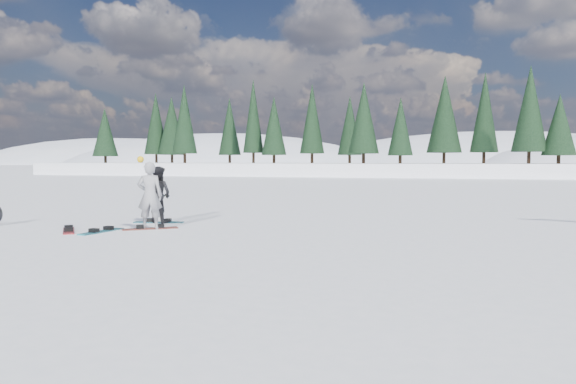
# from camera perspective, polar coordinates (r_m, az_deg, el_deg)

# --- Properties ---
(ground) EXTENTS (420.00, 420.00, 0.00)m
(ground) POSITION_cam_1_polar(r_m,az_deg,el_deg) (14.25, -12.96, -4.50)
(ground) COLOR white
(ground) RESTS_ON ground
(alpine_backdrop) EXTENTS (412.50, 227.00, 53.20)m
(alpine_backdrop) POSITION_cam_1_polar(r_m,az_deg,el_deg) (202.97, 10.95, -1.26)
(alpine_backdrop) COLOR white
(alpine_backdrop) RESTS_ON ground
(snowboarder_woman) EXTENTS (0.79, 0.64, 2.01)m
(snowboarder_woman) POSITION_cam_1_polar(r_m,az_deg,el_deg) (15.86, -13.87, -0.31)
(snowboarder_woman) COLOR #939297
(snowboarder_woman) RESTS_ON ground
(snowboarder_man) EXTENTS (0.94, 0.80, 1.71)m
(snowboarder_man) POSITION_cam_1_polar(r_m,az_deg,el_deg) (17.44, -13.03, -0.26)
(snowboarder_man) COLOR black
(snowboarder_man) RESTS_ON ground
(snowboard_woman) EXTENTS (1.35, 1.15, 0.03)m
(snowboard_woman) POSITION_cam_1_polar(r_m,az_deg,el_deg) (15.95, -13.82, -3.63)
(snowboard_woman) COLOR maroon
(snowboard_woman) RESTS_ON ground
(snowboard_man) EXTENTS (1.52, 0.65, 0.03)m
(snowboard_man) POSITION_cam_1_polar(r_m,az_deg,el_deg) (17.52, -12.99, -3.01)
(snowboard_man) COLOR #156578
(snowboard_man) RESTS_ON ground
(snowboard_loose_a) EXTENTS (0.44, 1.52, 0.03)m
(snowboard_loose_a) POSITION_cam_1_polar(r_m,az_deg,el_deg) (15.67, -18.42, -3.83)
(snowboard_loose_a) COLOR teal
(snowboard_loose_a) RESTS_ON ground
(snowboard_loose_b) EXTENTS (1.13, 1.36, 0.03)m
(snowboard_loose_b) POSITION_cam_1_polar(r_m,az_deg,el_deg) (16.15, -21.38, -3.68)
(snowboard_loose_b) COLOR maroon
(snowboard_loose_b) RESTS_ON ground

